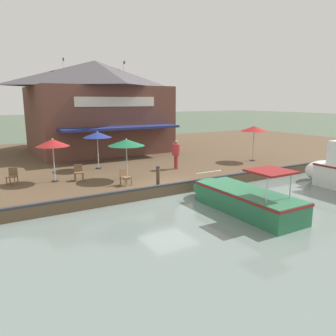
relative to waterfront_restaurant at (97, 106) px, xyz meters
The scene contains 14 objects.
ground_plane 14.48m from the waterfront_restaurant, ahead, with size 220.00×220.00×0.00m, color #4C5B47.
quay_deck 5.07m from the waterfront_restaurant, 21.54° to the right, with size 22.00×56.00×0.60m, color brown.
quay_edge_fender 14.20m from the waterfront_restaurant, ahead, with size 0.20×50.40×0.10m, color #2D2D33.
waterfront_restaurant is the anchor object (origin of this frame).
patio_umbrella_near_quay_edge 11.57m from the waterfront_restaurant, 11.19° to the right, with size 1.99×1.99×2.23m.
patio_umbrella_mid_patio_left 11.51m from the waterfront_restaurant, 30.50° to the right, with size 1.71×1.71×2.32m.
patio_umbrella_back_row 13.35m from the waterfront_restaurant, 35.96° to the left, with size 1.95×1.95×2.53m.
patio_umbrella_far_corner 8.37m from the waterfront_restaurant, 18.93° to the right, with size 1.77×1.77×2.37m.
cafe_chair_mid_patio 11.64m from the waterfront_restaurant, 24.36° to the right, with size 0.50×0.50×0.85m.
cafe_chair_far_corner_seat 12.55m from the waterfront_restaurant, 40.02° to the right, with size 0.59×0.59×0.85m.
cafe_chair_under_first_umbrella 13.17m from the waterfront_restaurant, 12.98° to the right, with size 0.54×0.54×0.85m.
person_mid_patio 10.73m from the waterfront_restaurant, ahead, with size 0.51×0.51×1.81m.
motorboat_fourth_along 17.45m from the waterfront_restaurant, ahead, with size 6.02×1.94×2.08m.
mooring_post 13.88m from the waterfront_restaurant, ahead, with size 0.22×0.22×1.02m.
Camera 1 is at (13.74, -8.21, 4.85)m, focal length 35.00 mm.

